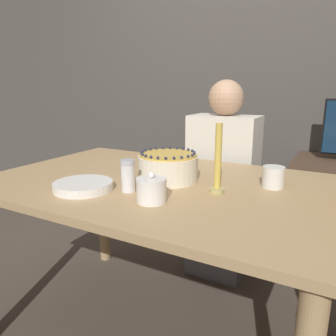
% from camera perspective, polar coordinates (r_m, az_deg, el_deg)
% --- Properties ---
extents(ground_plane, '(12.00, 12.00, 0.00)m').
position_cam_1_polar(ground_plane, '(1.79, -1.69, -26.47)').
color(ground_plane, '#4C4238').
extents(wall_behind, '(8.00, 0.05, 2.60)m').
position_cam_1_polar(wall_behind, '(2.66, 14.26, 16.63)').
color(wall_behind, '#4C4742').
rests_on(wall_behind, ground_plane).
extents(dining_table, '(1.47, 0.97, 0.77)m').
position_cam_1_polar(dining_table, '(1.45, -1.88, -6.42)').
color(dining_table, tan).
rests_on(dining_table, ground_plane).
extents(cake, '(0.26, 0.26, 0.13)m').
position_cam_1_polar(cake, '(1.41, 0.00, 0.16)').
color(cake, '#EFE5CC').
rests_on(cake, dining_table).
extents(sugar_bowl, '(0.11, 0.11, 0.11)m').
position_cam_1_polar(sugar_bowl, '(1.15, -2.90, -3.82)').
color(sugar_bowl, white).
rests_on(sugar_bowl, dining_table).
extents(sugar_shaker, '(0.06, 0.06, 0.13)m').
position_cam_1_polar(sugar_shaker, '(1.26, -6.98, -1.32)').
color(sugar_shaker, white).
rests_on(sugar_shaker, dining_table).
extents(plate_stack, '(0.23, 0.23, 0.03)m').
position_cam_1_polar(plate_stack, '(1.33, -14.55, -3.02)').
color(plate_stack, white).
rests_on(plate_stack, dining_table).
extents(candle, '(0.06, 0.06, 0.27)m').
position_cam_1_polar(candle, '(1.24, 8.66, 0.45)').
color(candle, tan).
rests_on(candle, dining_table).
extents(cup, '(0.09, 0.09, 0.09)m').
position_cam_1_polar(cup, '(1.37, 17.86, -1.51)').
color(cup, white).
rests_on(cup, dining_table).
extents(person_man_blue_shirt, '(0.40, 0.34, 1.20)m').
position_cam_1_polar(person_man_blue_shirt, '(2.06, 9.39, -4.23)').
color(person_man_blue_shirt, '#595960').
rests_on(person_man_blue_shirt, ground_plane).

